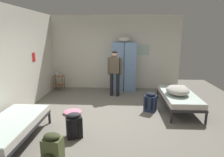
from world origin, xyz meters
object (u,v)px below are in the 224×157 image
(backpack_black, at_px, (74,125))
(backpack_olive, at_px, (53,149))
(water_bottle, at_px, (57,73))
(backpack_navy, at_px, (150,102))
(clothes_pile_pink, at_px, (73,112))
(bed_left_front, at_px, (11,126))
(shelf_unit, at_px, (59,81))
(person_traveler, at_px, (115,69))
(lotion_bottle, at_px, (60,74))
(bed_right, at_px, (179,97))
(bedding_heap, at_px, (177,90))
(locker_bank, at_px, (124,66))

(backpack_black, xyz_separation_m, backpack_olive, (-0.15, -0.88, 0.00))
(water_bottle, distance_m, backpack_navy, 3.91)
(clothes_pile_pink, bearing_deg, bed_left_front, -118.55)
(shelf_unit, xyz_separation_m, bed_left_front, (0.25, -3.79, 0.04))
(shelf_unit, relative_size, person_traveler, 0.36)
(lotion_bottle, distance_m, clothes_pile_pink, 2.50)
(person_traveler, bearing_deg, water_bottle, 163.82)
(bed_left_front, distance_m, backpack_black, 1.23)
(bed_right, height_order, lotion_bottle, lotion_bottle)
(person_traveler, relative_size, lotion_bottle, 10.80)
(bedding_heap, distance_m, backpack_olive, 3.68)
(bed_left_front, relative_size, bed_right, 1.00)
(bed_right, distance_m, bedding_heap, 0.27)
(person_traveler, xyz_separation_m, water_bottle, (-2.28, 0.66, -0.29))
(locker_bank, height_order, bed_right, locker_bank)
(bedding_heap, bearing_deg, lotion_bottle, 154.76)
(backpack_olive, bearing_deg, bedding_heap, 41.69)
(backpack_black, bearing_deg, locker_bank, 72.93)
(bed_right, xyz_separation_m, backpack_olive, (-2.82, -2.55, -0.12))
(bed_right, height_order, backpack_black, backpack_black)
(backpack_black, height_order, clothes_pile_pink, backpack_black)
(bedding_heap, distance_m, backpack_black, 3.04)
(locker_bank, bearing_deg, person_traveler, -113.71)
(backpack_olive, bearing_deg, bed_right, 42.12)
(person_traveler, height_order, lotion_bottle, person_traveler)
(shelf_unit, height_order, backpack_navy, shelf_unit)
(shelf_unit, xyz_separation_m, backpack_olive, (1.28, -4.34, -0.09))
(lotion_bottle, relative_size, backpack_black, 0.27)
(clothes_pile_pink, bearing_deg, locker_bank, 58.46)
(locker_bank, distance_m, lotion_bottle, 2.48)
(shelf_unit, bearing_deg, bedding_heap, -25.32)
(bed_right, height_order, bedding_heap, bedding_heap)
(bedding_heap, bearing_deg, backpack_black, -148.85)
(backpack_navy, bearing_deg, shelf_unit, 149.01)
(bed_right, bearing_deg, backpack_olive, -137.88)
(water_bottle, height_order, clothes_pile_pink, water_bottle)
(shelf_unit, relative_size, lotion_bottle, 3.86)
(bed_right, bearing_deg, lotion_bottle, 156.48)
(locker_bank, relative_size, backpack_navy, 3.76)
(backpack_olive, bearing_deg, clothes_pile_pink, 95.27)
(backpack_navy, bearing_deg, bed_right, 11.64)
(shelf_unit, xyz_separation_m, backpack_black, (1.43, -3.46, -0.09))
(person_traveler, distance_m, water_bottle, 2.39)
(backpack_black, relative_size, clothes_pile_pink, 1.08)
(bedding_heap, height_order, water_bottle, water_bottle)
(bed_left_front, bearing_deg, water_bottle, 94.95)
(bed_left_front, bearing_deg, lotion_bottle, 92.75)
(shelf_unit, bearing_deg, lotion_bottle, -29.74)
(bed_left_front, bearing_deg, locker_bank, 59.62)
(locker_bank, xyz_separation_m, water_bottle, (-2.61, -0.08, -0.30))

